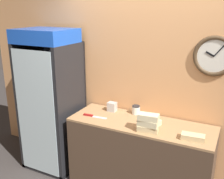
% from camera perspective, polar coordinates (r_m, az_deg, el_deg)
% --- Properties ---
extents(wall_back, '(5.20, 0.10, 2.70)m').
position_cam_1_polar(wall_back, '(3.31, 8.84, 2.18)').
color(wall_back, tan).
rests_on(wall_back, ground_plane).
extents(prep_counter, '(1.72, 0.61, 0.91)m').
position_cam_1_polar(prep_counter, '(3.36, 6.02, -14.23)').
color(prep_counter, '#4C3828').
rests_on(prep_counter, ground_plane).
extents(beverage_cooler, '(0.72, 0.66, 1.96)m').
position_cam_1_polar(beverage_cooler, '(3.73, -12.66, -0.90)').
color(beverage_cooler, black).
rests_on(beverage_cooler, ground_plane).
extents(sandwich_stack_bottom, '(0.24, 0.15, 0.07)m').
position_cam_1_polar(sandwich_stack_bottom, '(2.93, 7.79, -8.46)').
color(sandwich_stack_bottom, tan).
rests_on(sandwich_stack_bottom, prep_counter).
extents(sandwich_stack_middle, '(0.23, 0.13, 0.07)m').
position_cam_1_polar(sandwich_stack_middle, '(2.90, 7.85, -7.23)').
color(sandwich_stack_middle, beige).
rests_on(sandwich_stack_middle, sandwich_stack_bottom).
extents(sandwich_stack_top, '(0.24, 0.14, 0.07)m').
position_cam_1_polar(sandwich_stack_top, '(2.87, 7.90, -5.98)').
color(sandwich_stack_top, beige).
rests_on(sandwich_stack_top, sandwich_stack_middle).
extents(sandwich_flat_left, '(0.25, 0.13, 0.06)m').
position_cam_1_polar(sandwich_flat_left, '(2.86, 17.21, -9.87)').
color(sandwich_flat_left, tan).
rests_on(sandwich_flat_left, prep_counter).
extents(sandwich_flat_right, '(0.25, 0.19, 0.06)m').
position_cam_1_polar(sandwich_flat_right, '(3.14, 8.59, -6.68)').
color(sandwich_flat_right, beige).
rests_on(sandwich_flat_right, prep_counter).
extents(chefs_knife, '(0.31, 0.06, 0.02)m').
position_cam_1_polar(chefs_knife, '(3.30, -4.43, -5.72)').
color(chefs_knife, silver).
rests_on(chefs_knife, prep_counter).
extents(condiment_jar, '(0.11, 0.11, 0.11)m').
position_cam_1_polar(condiment_jar, '(3.37, 5.22, -4.42)').
color(condiment_jar, silver).
rests_on(condiment_jar, prep_counter).
extents(napkin_dispenser, '(0.11, 0.09, 0.12)m').
position_cam_1_polar(napkin_dispenser, '(3.44, 0.01, -3.78)').
color(napkin_dispenser, '#B7B2AD').
rests_on(napkin_dispenser, prep_counter).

